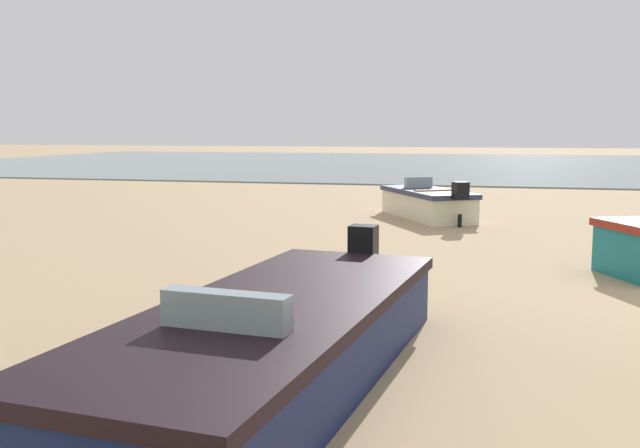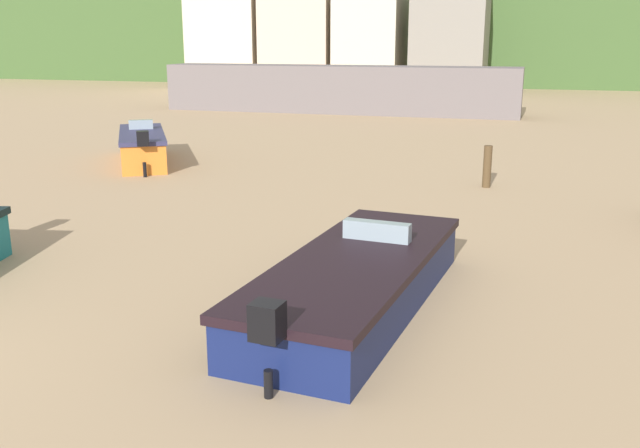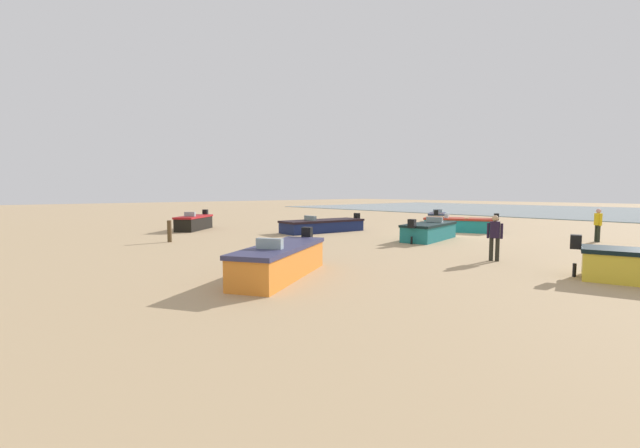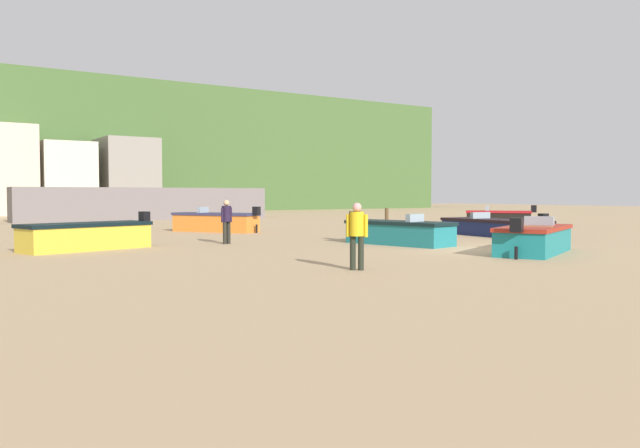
# 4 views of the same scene
# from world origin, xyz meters

# --- Properties ---
(tidal_water) EXTENTS (80.00, 36.00, 0.06)m
(tidal_water) POSITION_xyz_m (0.00, -36.00, 0.03)
(tidal_water) COLOR slate
(tidal_water) RESTS_ON ground
(boat_navy_0) EXTENTS (2.28, 5.60, 1.06)m
(boat_navy_0) POSITION_xyz_m (5.82, 4.44, 0.38)
(boat_navy_0) COLOR #131E50
(boat_navy_0) RESTS_ON ground
(boat_cream_5) EXTENTS (2.76, 3.53, 1.04)m
(boat_cream_5) POSITION_xyz_m (5.68, -7.84, 0.38)
(boat_cream_5) COLOR beige
(boat_cream_5) RESTS_ON ground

